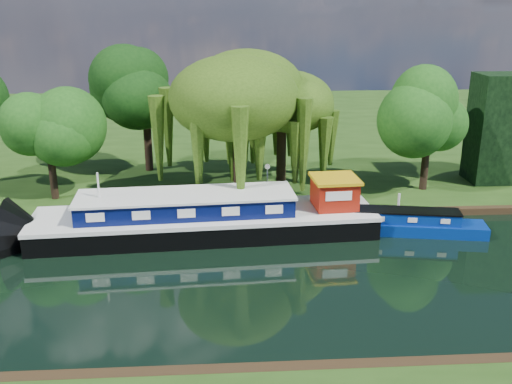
{
  "coord_description": "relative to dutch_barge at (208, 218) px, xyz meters",
  "views": [
    {
      "loc": [
        -2.56,
        -26.19,
        13.38
      ],
      "look_at": [
        -0.59,
        5.27,
        2.8
      ],
      "focal_mm": 40.0,
      "sensor_mm": 36.0,
      "label": 1
    }
  ],
  "objects": [
    {
      "name": "far_bank",
      "position": [
        3.42,
        28.21,
        -0.84
      ],
      "size": [
        120.0,
        52.0,
        0.45
      ],
      "primitive_type": "cube",
      "color": "#1D3B10",
      "rests_on": "ground"
    },
    {
      "name": "willow_right",
      "position": [
        5.19,
        7.92,
        4.8
      ],
      "size": [
        6.09,
        6.09,
        7.42
      ],
      "color": "black",
      "rests_on": "far_bank"
    },
    {
      "name": "willow_left",
      "position": [
        2.03,
        6.45,
        6.2
      ],
      "size": [
        7.83,
        7.83,
        9.39
      ],
      "color": "black",
      "rests_on": "far_bank"
    },
    {
      "name": "tree_far_mid",
      "position": [
        -4.97,
        12.63,
        5.59
      ],
      "size": [
        5.51,
        5.51,
        9.01
      ],
      "color": "black",
      "rests_on": "far_bank"
    },
    {
      "name": "reeds_near",
      "position": [
        10.29,
        -13.36,
        -0.51
      ],
      "size": [
        33.7,
        1.5,
        1.1
      ],
      "color": "#255115",
      "rests_on": "ground"
    },
    {
      "name": "ground",
      "position": [
        3.42,
        -5.79,
        -1.06
      ],
      "size": [
        120.0,
        120.0,
        0.0
      ],
      "primitive_type": "plane",
      "color": "black"
    },
    {
      "name": "mooring_posts",
      "position": [
        2.92,
        2.61,
        -0.11
      ],
      "size": [
        19.16,
        0.16,
        1.0
      ],
      "color": "silver",
      "rests_on": "far_bank"
    },
    {
      "name": "tree_far_left",
      "position": [
        -10.67,
        6.02,
        4.37
      ],
      "size": [
        4.51,
        4.51,
        7.27
      ],
      "color": "black",
      "rests_on": "far_bank"
    },
    {
      "name": "tree_far_right",
      "position": [
        15.39,
        6.48,
        4.62
      ],
      "size": [
        4.64,
        4.64,
        7.6
      ],
      "color": "black",
      "rests_on": "far_bank"
    },
    {
      "name": "dutch_barge",
      "position": [
        0.0,
        0.0,
        0.0
      ],
      "size": [
        20.62,
        5.93,
        4.3
      ],
      "rotation": [
        0.0,
        0.0,
        0.07
      ],
      "color": "black",
      "rests_on": "ground"
    },
    {
      "name": "narrowboat",
      "position": [
        11.26,
        -0.36,
        -0.5
      ],
      "size": [
        10.98,
        3.65,
        1.58
      ],
      "rotation": [
        0.0,
        0.0,
        -0.17
      ],
      "color": "navy",
      "rests_on": "ground"
    },
    {
      "name": "lamppost",
      "position": [
        3.92,
        4.71,
        1.35
      ],
      "size": [
        0.36,
        0.36,
        2.56
      ],
      "color": "silver",
      "rests_on": "far_bank"
    }
  ]
}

